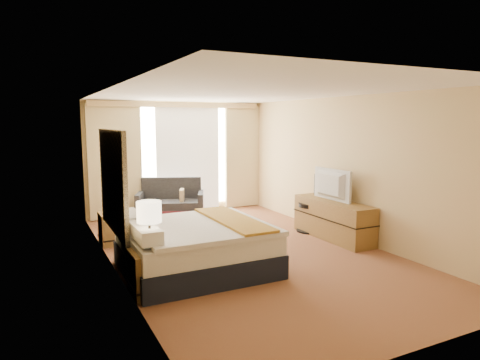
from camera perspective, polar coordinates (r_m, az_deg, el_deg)
name	(u,v)px	position (r m, az deg, el deg)	size (l,w,h in m)	color
floor	(245,251)	(7.22, 0.63, -9.46)	(4.20, 7.00, 0.02)	#591E19
ceiling	(245,92)	(6.91, 0.66, 11.60)	(4.20, 7.00, 0.02)	white
wall_back	(177,158)	(10.17, -8.38, 2.97)	(4.20, 0.02, 2.60)	#D0BA7F
wall_front	(422,216)	(4.19, 23.09, -4.45)	(4.20, 0.02, 2.60)	#D0BA7F
wall_left	(112,182)	(6.28, -16.67, -0.24)	(0.02, 7.00, 2.60)	#D0BA7F
wall_right	(346,168)	(8.11, 13.97, 1.61)	(0.02, 7.00, 2.60)	#D0BA7F
headboard	(113,181)	(6.49, -16.62, -0.17)	(0.06, 1.85, 1.50)	black
nightstand_left	(150,273)	(5.57, -11.96, -11.98)	(0.45, 0.52, 0.55)	olive
nightstand_right	(113,228)	(7.92, -16.55, -6.17)	(0.45, 0.52, 0.55)	olive
media_dresser	(333,219)	(8.10, 12.29, -5.17)	(0.50, 1.80, 0.70)	olive
window	(188,156)	(10.22, -7.00, 3.13)	(2.30, 0.02, 2.30)	white
curtains	(178,153)	(10.05, -8.21, 3.54)	(4.12, 0.19, 2.56)	beige
bed	(195,246)	(6.26, -5.99, -8.81)	(2.01, 1.83, 0.97)	black
loveseat	(171,206)	(9.59, -9.19, -3.40)	(1.62, 1.26, 0.90)	maroon
floor_lamp	(122,160)	(9.65, -15.41, 2.57)	(0.23, 0.23, 1.85)	black
desk_chair	(313,206)	(8.50, 9.77, -3.49)	(0.54, 0.54, 1.11)	black
lamp_left	(149,213)	(5.32, -12.03, -4.33)	(0.30, 0.30, 0.63)	black
lamp_right	(111,190)	(7.78, -16.82, -1.23)	(0.26, 0.26, 0.54)	black
tissue_box	(150,248)	(5.39, -11.92, -8.88)	(0.13, 0.13, 0.12)	#96B5E7
telephone	(119,209)	(7.96, -15.80, -3.79)	(0.18, 0.14, 0.07)	black
television	(328,185)	(8.04, 11.63, -0.61)	(1.00, 0.13, 0.58)	black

